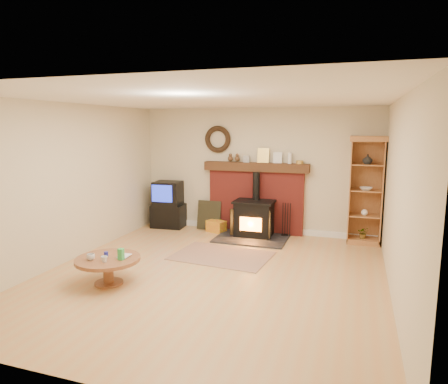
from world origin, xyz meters
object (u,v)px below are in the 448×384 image
(coffee_table, at_px, (108,263))
(tv_unit, at_px, (168,205))
(curio_cabinet, at_px, (366,190))
(wood_stove, at_px, (254,220))

(coffee_table, bearing_deg, tv_unit, 101.47)
(tv_unit, bearing_deg, curio_cabinet, 1.22)
(wood_stove, bearing_deg, tv_unit, 174.48)
(wood_stove, distance_m, curio_cabinet, 2.22)
(tv_unit, xyz_separation_m, coffee_table, (0.66, -3.24, -0.17))
(wood_stove, relative_size, coffee_table, 1.54)
(wood_stove, relative_size, tv_unit, 1.37)
(curio_cabinet, bearing_deg, tv_unit, -178.78)
(wood_stove, xyz_separation_m, tv_unit, (-2.00, 0.19, 0.13))
(wood_stove, height_order, curio_cabinet, curio_cabinet)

